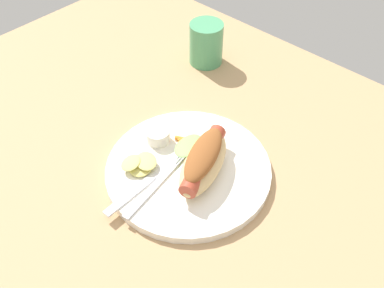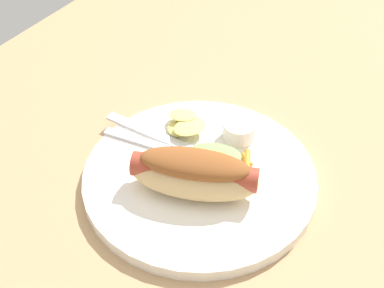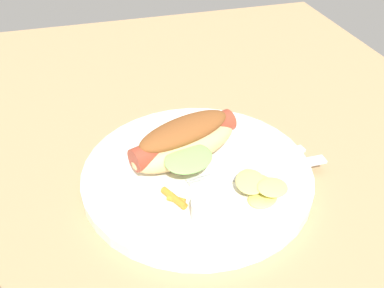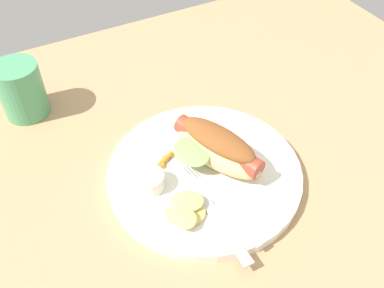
{
  "view_description": "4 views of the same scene",
  "coord_description": "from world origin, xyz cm",
  "px_view_note": "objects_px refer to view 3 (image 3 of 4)",
  "views": [
    {
      "loc": [
        36.4,
        -35.61,
        56.95
      ],
      "look_at": [
        3.64,
        0.02,
        6.47
      ],
      "focal_mm": 39.94,
      "sensor_mm": 36.0,
      "label": 1
    },
    {
      "loc": [
        43.02,
        22.89,
        48.8
      ],
      "look_at": [
        2.4,
        -2.76,
        4.57
      ],
      "focal_mm": 50.88,
      "sensor_mm": 36.0,
      "label": 2
    },
    {
      "loc": [
        -35.36,
        10.78,
        36.09
      ],
      "look_at": [
        5.35,
        -0.7,
        4.3
      ],
      "focal_mm": 40.41,
      "sensor_mm": 36.0,
      "label": 3
    },
    {
      "loc": [
        -17.33,
        -36.76,
        49.47
      ],
      "look_at": [
        2.31,
        0.49,
        6.34
      ],
      "focal_mm": 40.7,
      "sensor_mm": 36.0,
      "label": 4
    }
  ],
  "objects_px": {
    "plate": "(197,174)",
    "chips_pile": "(261,187)",
    "hot_dog": "(184,141)",
    "fork": "(251,164)",
    "knife": "(267,170)",
    "sauce_ramekin": "(213,210)",
    "carrot_garnish": "(175,198)"
  },
  "relations": [
    {
      "from": "sauce_ramekin",
      "to": "fork",
      "type": "xyz_separation_m",
      "value": [
        0.07,
        -0.07,
        -0.01
      ]
    },
    {
      "from": "hot_dog",
      "to": "sauce_ramekin",
      "type": "height_order",
      "value": "hot_dog"
    },
    {
      "from": "fork",
      "to": "knife",
      "type": "xyz_separation_m",
      "value": [
        -0.02,
        -0.02,
        -0.0
      ]
    },
    {
      "from": "plate",
      "to": "fork",
      "type": "distance_m",
      "value": 0.07
    },
    {
      "from": "knife",
      "to": "chips_pile",
      "type": "xyz_separation_m",
      "value": [
        -0.03,
        0.02,
        0.01
      ]
    },
    {
      "from": "plate",
      "to": "fork",
      "type": "xyz_separation_m",
      "value": [
        -0.01,
        -0.07,
        0.01
      ]
    },
    {
      "from": "fork",
      "to": "carrot_garnish",
      "type": "distance_m",
      "value": 0.11
    },
    {
      "from": "hot_dog",
      "to": "knife",
      "type": "xyz_separation_m",
      "value": [
        -0.05,
        -0.09,
        -0.03
      ]
    },
    {
      "from": "plate",
      "to": "chips_pile",
      "type": "distance_m",
      "value": 0.09
    },
    {
      "from": "hot_dog",
      "to": "chips_pile",
      "type": "relative_size",
      "value": 2.39
    },
    {
      "from": "plate",
      "to": "carrot_garnish",
      "type": "bearing_deg",
      "value": 139.07
    },
    {
      "from": "fork",
      "to": "plate",
      "type": "bearing_deg",
      "value": -18.23
    },
    {
      "from": "hot_dog",
      "to": "fork",
      "type": "bearing_deg",
      "value": 133.62
    },
    {
      "from": "plate",
      "to": "hot_dog",
      "type": "distance_m",
      "value": 0.05
    },
    {
      "from": "chips_pile",
      "to": "knife",
      "type": "bearing_deg",
      "value": -34.9
    },
    {
      "from": "sauce_ramekin",
      "to": "hot_dog",
      "type": "bearing_deg",
      "value": 1.95
    },
    {
      "from": "hot_dog",
      "to": "sauce_ramekin",
      "type": "xyz_separation_m",
      "value": [
        -0.11,
        -0.0,
        -0.02
      ]
    },
    {
      "from": "plate",
      "to": "carrot_garnish",
      "type": "distance_m",
      "value": 0.06
    },
    {
      "from": "knife",
      "to": "carrot_garnish",
      "type": "relative_size",
      "value": 4.21
    },
    {
      "from": "hot_dog",
      "to": "sauce_ramekin",
      "type": "relative_size",
      "value": 3.78
    },
    {
      "from": "sauce_ramekin",
      "to": "fork",
      "type": "distance_m",
      "value": 0.1
    },
    {
      "from": "plate",
      "to": "knife",
      "type": "height_order",
      "value": "knife"
    },
    {
      "from": "hot_dog",
      "to": "chips_pile",
      "type": "distance_m",
      "value": 0.11
    },
    {
      "from": "sauce_ramekin",
      "to": "knife",
      "type": "xyz_separation_m",
      "value": [
        0.06,
        -0.09,
        -0.01
      ]
    },
    {
      "from": "plate",
      "to": "hot_dog",
      "type": "bearing_deg",
      "value": 21.84
    },
    {
      "from": "chips_pile",
      "to": "sauce_ramekin",
      "type": "bearing_deg",
      "value": 109.19
    },
    {
      "from": "fork",
      "to": "chips_pile",
      "type": "xyz_separation_m",
      "value": [
        -0.05,
        0.01,
        0.01
      ]
    },
    {
      "from": "hot_dog",
      "to": "chips_pile",
      "type": "height_order",
      "value": "hot_dog"
    },
    {
      "from": "plate",
      "to": "chips_pile",
      "type": "xyz_separation_m",
      "value": [
        -0.06,
        -0.06,
        0.02
      ]
    },
    {
      "from": "carrot_garnish",
      "to": "fork",
      "type": "bearing_deg",
      "value": -71.74
    },
    {
      "from": "knife",
      "to": "carrot_garnish",
      "type": "height_order",
      "value": "carrot_garnish"
    },
    {
      "from": "fork",
      "to": "chips_pile",
      "type": "distance_m",
      "value": 0.05
    }
  ]
}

